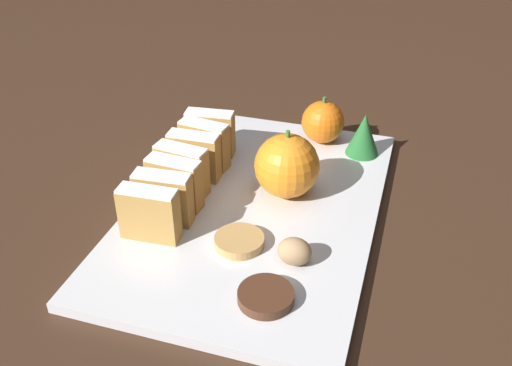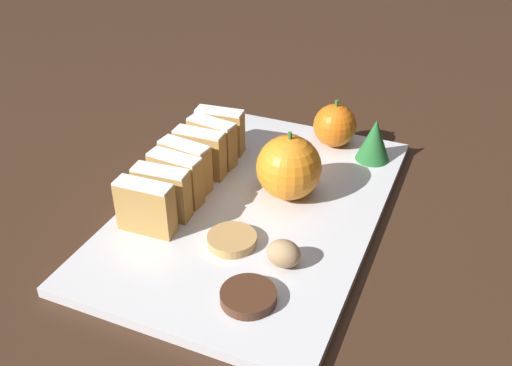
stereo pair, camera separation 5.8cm
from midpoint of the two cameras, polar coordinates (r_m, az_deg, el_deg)
The scene contains 15 objects.
ground_plane at distance 0.70m, azimuth -2.39°, elevation -2.96°, with size 6.00×6.00×0.00m, color #382316.
serving_platter at distance 0.70m, azimuth -2.41°, elevation -2.56°, with size 0.29×0.44×0.01m.
stollen_slice_front at distance 0.64m, azimuth -13.24°, elevation -3.10°, with size 0.07×0.03×0.06m.
stollen_slice_second at distance 0.66m, azimuth -11.78°, elevation -1.54°, with size 0.07×0.03×0.06m.
stollen_slice_third at distance 0.68m, azimuth -10.59°, elevation -0.06°, with size 0.07×0.03×0.06m.
stollen_slice_fourth at distance 0.71m, azimuth -9.69°, elevation 1.36°, with size 0.07×0.03×0.06m.
stollen_slice_fifth at distance 0.73m, azimuth -8.49°, elevation 2.62°, with size 0.07×0.02×0.06m.
stollen_slice_sixth at distance 0.76m, azimuth -7.39°, elevation 3.80°, with size 0.07×0.03×0.06m.
stollen_slice_back at distance 0.79m, azimuth -6.74°, elevation 4.96°, with size 0.07×0.03×0.06m.
orange_near at distance 0.82m, azimuth 4.66°, elevation 6.05°, with size 0.06×0.06×0.07m.
orange_far at distance 0.69m, azimuth 0.69°, elevation 1.66°, with size 0.08×0.08×0.09m.
walnut at distance 0.60m, azimuth 1.07°, elevation -6.95°, with size 0.04×0.03×0.03m.
chocolate_cookie at distance 0.56m, azimuth -2.04°, elevation -11.36°, with size 0.06×0.06×0.01m.
gingerbread_cookie at distance 0.63m, azimuth -4.37°, elevation -5.90°, with size 0.06×0.06×0.01m.
evergreen_sprig at distance 0.79m, azimuth 8.65°, elevation 4.79°, with size 0.05×0.05×0.06m.
Camera 1 is at (0.17, -0.54, 0.41)m, focal length 40.00 mm.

